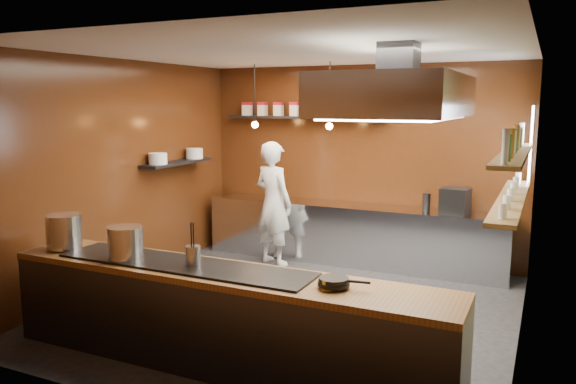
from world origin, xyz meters
The scene contains 26 objects.
floor centered at (0.00, 0.00, 0.00)m, with size 5.00×5.00×0.00m, color black.
back_wall centered at (0.00, 2.50, 1.50)m, with size 5.00×5.00×0.00m, color #361709.
left_wall centered at (-2.50, 0.00, 1.50)m, with size 5.00×5.00×0.00m, color #361709.
right_wall centered at (2.50, 0.00, 1.50)m, with size 5.00×5.00×0.00m, color brown.
ceiling centered at (0.00, 0.00, 3.00)m, with size 5.00×5.00×0.00m, color silver.
window_pane centered at (2.45, 1.70, 1.90)m, with size 1.00×1.00×0.00m, color white.
prep_counter centered at (0.00, 2.17, 0.45)m, with size 4.60×0.65×0.90m, color silver.
pass_counter centered at (0.00, -1.60, 0.47)m, with size 4.40×0.72×0.94m.
tin_shelf centered at (-0.90, 2.36, 2.20)m, with size 2.60×0.26×0.04m, color black.
plate_shelf centered at (-2.34, 1.00, 1.55)m, with size 0.30×1.40×0.04m, color black.
bottle_shelf_upper centered at (2.34, 0.30, 1.92)m, with size 0.26×2.80×0.04m, color olive.
bottle_shelf_lower centered at (2.34, 0.30, 1.45)m, with size 0.26×2.80×0.04m, color olive.
extractor_hood centered at (1.30, -0.40, 2.51)m, with size 1.20×2.00×0.72m.
pendant_left centered at (-1.40, 1.70, 2.15)m, with size 0.10×0.10×0.95m.
pendant_right centered at (-0.20, 1.70, 2.15)m, with size 0.10×0.10×0.95m.
storage_tins centered at (-0.75, 2.36, 2.33)m, with size 2.43×0.13×0.22m.
plate_stacks centered at (-2.34, 1.00, 1.65)m, with size 0.26×1.16×0.16m.
bottles centered at (2.34, 0.30, 2.06)m, with size 0.06×2.66×0.24m.
wine_glasses centered at (2.34, 0.30, 1.53)m, with size 0.07×2.37×0.13m.
stockpot_large centered at (-1.87, -1.64, 1.11)m, with size 0.36×0.36×0.35m, color silver.
stockpot_small centered at (-1.01, -1.69, 1.10)m, with size 0.34×0.34×0.31m, color silver.
utensil_crock centered at (-0.27, -1.62, 1.03)m, with size 0.14×0.14×0.19m, color #B5B8BD.
frying_pan centered at (1.12, -1.61, 0.97)m, with size 0.44×0.27×0.07m.
butter_jar centered at (1.09, -1.69, 0.96)m, with size 0.09×0.09×0.08m, color gold.
espresso_machine centered at (1.52, 2.13, 1.08)m, with size 0.36×0.34×0.36m, color black.
chef centered at (-1.05, 1.61, 0.93)m, with size 0.68×0.45×1.87m, color white.
Camera 1 is at (2.66, -5.81, 2.44)m, focal length 35.00 mm.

